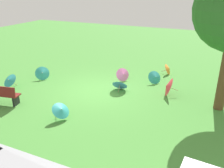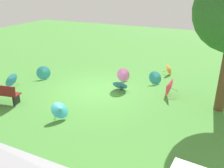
{
  "view_description": "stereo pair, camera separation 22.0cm",
  "coord_description": "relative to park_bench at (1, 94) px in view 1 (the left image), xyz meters",
  "views": [
    {
      "loc": [
        -5.18,
        9.6,
        4.86
      ],
      "look_at": [
        -0.94,
        0.21,
        0.6
      ],
      "focal_mm": 38.42,
      "sensor_mm": 36.0,
      "label": 1
    },
    {
      "loc": [
        -5.38,
        9.51,
        4.86
      ],
      "look_at": [
        -0.94,
        0.21,
        0.6
      ],
      "focal_mm": 38.42,
      "sensor_mm": 36.0,
      "label": 2
    }
  ],
  "objects": [
    {
      "name": "parasol_orange_0",
      "position": [
        -5.84,
        -6.84,
        -0.14
      ],
      "size": [
        0.63,
        0.66,
        0.65
      ],
      "color": "tan",
      "rests_on": "ground"
    },
    {
      "name": "parasol_teal_1",
      "position": [
        -5.48,
        -5.15,
        -0.13
      ],
      "size": [
        0.86,
        0.86,
        0.67
      ],
      "color": "tan",
      "rests_on": "ground"
    },
    {
      "name": "ground",
      "position": [
        -3.1,
        -2.98,
        -0.47
      ],
      "size": [
        40.0,
        40.0,
        0.0
      ],
      "primitive_type": "plane",
      "color": "#478C38"
    },
    {
      "name": "parasol_teal_0",
      "position": [
        1.09,
        -1.49,
        -0.05
      ],
      "size": [
        0.87,
        0.78,
        0.72
      ],
      "color": "tan",
      "rests_on": "ground"
    },
    {
      "name": "parasol_red_0",
      "position": [
        -6.4,
        -3.9,
        -0.02
      ],
      "size": [
        0.82,
        0.97,
        0.89
      ],
      "color": "tan",
      "rests_on": "ground"
    },
    {
      "name": "parasol_teal_2",
      "position": [
        0.37,
        -3.16,
        -0.11
      ],
      "size": [
        0.91,
        0.91,
        0.72
      ],
      "color": "tan",
      "rests_on": "ground"
    },
    {
      "name": "park_bench",
      "position": [
        0.0,
        0.0,
        0.0
      ],
      "size": [
        1.66,
        0.77,
        0.9
      ],
      "color": "maroon",
      "rests_on": "ground"
    },
    {
      "name": "parasol_teal_3",
      "position": [
        -3.15,
        0.02,
        -0.05
      ],
      "size": [
        0.74,
        0.82,
        0.7
      ],
      "color": "tan",
      "rests_on": "ground"
    },
    {
      "name": "parasol_blue_0",
      "position": [
        -4.14,
        -3.52,
        -0.14
      ],
      "size": [
        0.83,
        0.69,
        0.65
      ],
      "color": "tan",
      "rests_on": "ground"
    },
    {
      "name": "parasol_pink_0",
      "position": [
        -3.79,
        -4.79,
        -0.11
      ],
      "size": [
        0.84,
        0.82,
        0.71
      ],
      "color": "tan",
      "rests_on": "ground"
    }
  ]
}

